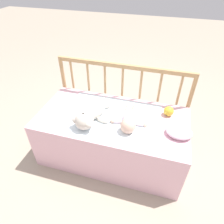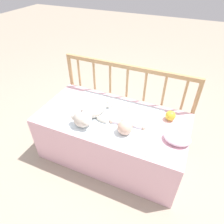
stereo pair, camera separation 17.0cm
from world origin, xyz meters
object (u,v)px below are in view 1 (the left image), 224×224
at_px(teddy_bear, 91,114).
at_px(toy_ball, 169,111).
at_px(small_pillow, 179,132).
at_px(baby, 129,120).

relative_size(teddy_bear, toy_ball, 5.74).
distance_m(teddy_bear, small_pillow, 0.72).
xyz_separation_m(teddy_bear, baby, (0.31, 0.04, -0.02)).
bearing_deg(teddy_bear, small_pillow, 2.33).
bearing_deg(teddy_bear, baby, 7.88).
height_order(small_pillow, toy_ball, toy_ball).
bearing_deg(small_pillow, teddy_bear, -177.67).
height_order(teddy_bear, small_pillow, teddy_bear).
relative_size(baby, small_pillow, 1.89).
height_order(teddy_bear, toy_ball, teddy_bear).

